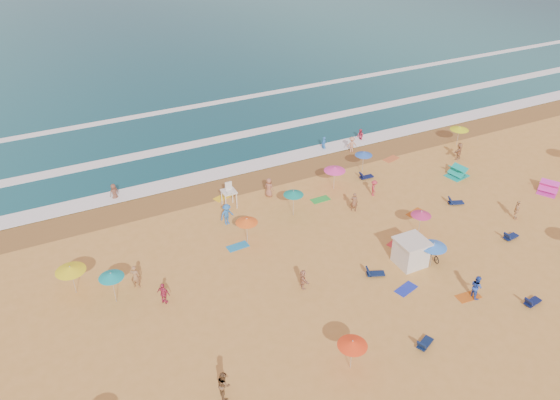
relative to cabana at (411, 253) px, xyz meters
name	(u,v)px	position (x,y,z in m)	size (l,w,h in m)	color
ground	(321,251)	(-5.19, 4.16, -1.00)	(220.00, 220.00, 0.00)	gold
ocean	(107,15)	(-5.19, 88.16, -1.00)	(220.00, 140.00, 0.18)	#0C4756
wet_sand	(256,179)	(-5.19, 16.66, -0.99)	(220.00, 220.00, 0.00)	olive
surf_foam	(222,142)	(-5.19, 25.48, -0.90)	(200.00, 18.70, 0.05)	white
cabana	(411,253)	(0.00, 0.00, 0.00)	(2.00, 2.00, 2.00)	silver
cabana_roof	(413,241)	(0.00, 0.00, 1.06)	(2.20, 2.20, 0.12)	silver
bicycle	(433,254)	(1.90, -0.30, -0.54)	(0.61, 1.74, 0.91)	black
lifeguard_stand	(229,196)	(-9.19, 13.27, 0.05)	(1.20, 1.20, 2.10)	white
beach_umbrellas	(347,227)	(-3.38, 3.58, 1.12)	(51.01, 27.23, 0.75)	#FF3E15
loungers	(435,253)	(2.42, 0.02, -0.83)	(54.39, 20.12, 0.34)	#101D52
towels	(326,257)	(-5.21, 3.38, -0.98)	(39.85, 23.73, 0.03)	#BA3817
popup_tents	(502,178)	(15.08, 5.81, -0.40)	(7.81, 8.08, 1.20)	#DF31B4
beachgoers	(314,214)	(-3.71, 7.96, -0.17)	(46.68, 25.20, 2.15)	tan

